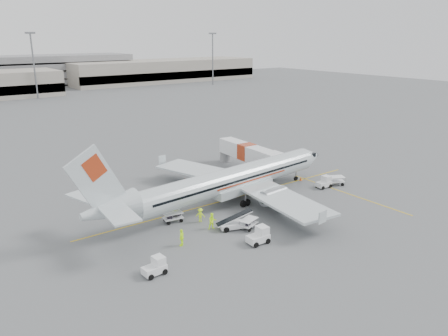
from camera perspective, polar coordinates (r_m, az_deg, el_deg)
The scene contains 24 objects.
ground at distance 59.43m, azimuth 1.15°, elevation -3.96°, with size 360.00×360.00×0.00m, color #56595B.
stripe_lead at distance 59.42m, azimuth 1.15°, elevation -3.95°, with size 44.00×0.20×0.01m, color yellow.
stripe_cross at distance 63.59m, azimuth 15.72°, elevation -3.19°, with size 0.20×20.00×0.01m, color yellow.
terminal_east at distance 216.22m, azimuth -7.93°, elevation 12.49°, with size 90.00×26.00×10.00m, color gray, non-canonical shape.
parking_garage at distance 212.69m, azimuth -20.89°, elevation 12.04°, with size 62.00×24.00×14.00m, color slate, non-canonical shape.
mast_center at distance 166.79m, azimuth -23.56°, elevation 12.08°, with size 3.20×1.20×22.00m, color slate, non-canonical shape.
mast_east at distance 198.26m, azimuth -1.49°, elevation 13.99°, with size 3.20×1.20×22.00m, color slate, non-canonical shape.
aircraft at distance 56.56m, azimuth 1.23°, elevation 0.67°, with size 38.81×30.42×10.70m, color silver, non-canonical shape.
jet_bridge at distance 71.09m, azimuth 2.99°, elevation 1.40°, with size 3.11×16.61×4.36m, color white, non-canonical shape.
belt_loader at distance 49.96m, azimuth 1.55°, elevation -6.47°, with size 4.99×1.87×2.70m, color white, non-canonical shape.
tug_fore at distance 64.82m, azimuth 12.90°, elevation -1.79°, with size 2.20×1.26×1.70m, color white, non-canonical shape.
tug_mid at distance 46.85m, azimuth 4.48°, elevation -8.77°, with size 2.37×1.35×1.83m, color white, non-canonical shape.
tug_aft at distance 41.63m, azimuth -9.11°, elevation -12.57°, with size 2.17×1.25×1.68m, color white, non-canonical shape.
cart_loaded_a at distance 52.25m, azimuth -6.68°, elevation -6.40°, with size 2.28×1.35×1.19m, color white, non-canonical shape.
cart_loaded_b at distance 50.32m, azimuth 3.25°, elevation -7.27°, with size 2.24×1.32×1.17m, color white, non-canonical shape.
cart_empty_a at distance 55.82m, azimuth 8.78°, elevation -4.87°, with size 2.48×1.47×1.29m, color white, non-canonical shape.
cart_empty_b at distance 66.43m, azimuth 14.33°, elevation -1.62°, with size 2.51×1.49×1.31m, color white, non-canonical shape.
cone_nose at distance 67.46m, azimuth 9.98°, elevation -1.37°, with size 0.37×0.37×0.60m, color #FD5C10.
cone_port at distance 66.02m, azimuth -5.12°, elevation -1.58°, with size 0.38×0.38×0.61m, color #FD5C10.
cone_stbd at distance 52.85m, azimuth 11.19°, elevation -6.64°, with size 0.43×0.43×0.70m, color #FD5C10.
crew_a at distance 52.78m, azimuth -6.42°, elevation -5.75°, with size 0.68×0.45×1.86m, color #CCFD15.
crew_b at distance 49.98m, azimuth -1.53°, elevation -6.95°, with size 0.94×0.73×1.93m, color #CCFD15.
crew_c at distance 51.96m, azimuth -3.11°, elevation -6.14°, with size 1.10×0.63×1.70m, color #CCFD15.
crew_d at distance 46.45m, azimuth -5.55°, elevation -9.01°, with size 1.09×0.46×1.87m, color #CCFD15.
Camera 1 is at (-34.07, -43.83, 21.20)m, focal length 35.00 mm.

